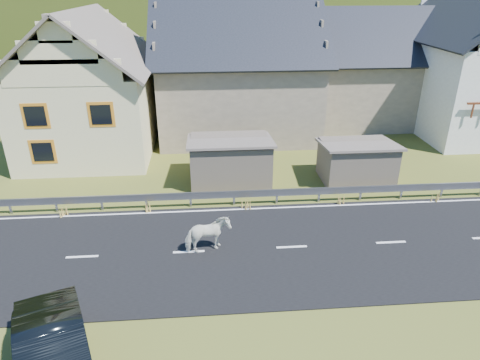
{
  "coord_description": "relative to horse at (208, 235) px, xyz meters",
  "views": [
    {
      "loc": [
        -3.16,
        -13.82,
        9.45
      ],
      "look_at": [
        -1.88,
        1.75,
        2.19
      ],
      "focal_mm": 32.0,
      "sensor_mm": 36.0,
      "label": 1
    }
  ],
  "objects": [
    {
      "name": "ground",
      "position": [
        3.26,
        -0.01,
        -0.75
      ],
      "size": [
        160.0,
        160.0,
        0.0
      ],
      "primitive_type": "plane",
      "color": "#464C18",
      "rests_on": "ground"
    },
    {
      "name": "road",
      "position": [
        3.26,
        -0.01,
        -0.73
      ],
      "size": [
        60.0,
        7.0,
        0.04
      ],
      "primitive_type": "cube",
      "color": "black",
      "rests_on": "ground"
    },
    {
      "name": "lane_markings",
      "position": [
        3.26,
        -0.01,
        -0.71
      ],
      "size": [
        60.0,
        6.6,
        0.01
      ],
      "primitive_type": "cube",
      "color": "silver",
      "rests_on": "road"
    },
    {
      "name": "guardrail",
      "position": [
        3.26,
        3.67,
        -0.19
      ],
      "size": [
        28.1,
        0.09,
        0.75
      ],
      "color": "#93969B",
      "rests_on": "ground"
    },
    {
      "name": "shed_left",
      "position": [
        1.26,
        6.49,
        0.35
      ],
      "size": [
        4.3,
        3.3,
        2.4
      ],
      "primitive_type": "cube",
      "color": "#6A5B4F",
      "rests_on": "ground"
    },
    {
      "name": "shed_right",
      "position": [
        7.76,
        5.99,
        0.25
      ],
      "size": [
        3.8,
        2.9,
        2.2
      ],
      "primitive_type": "cube",
      "color": "#6A5B4F",
      "rests_on": "ground"
    },
    {
      "name": "house_cream",
      "position": [
        -6.75,
        11.99,
        3.6
      ],
      "size": [
        7.8,
        9.8,
        8.3
      ],
      "color": "beige",
      "rests_on": "ground"
    },
    {
      "name": "house_stone_a",
      "position": [
        2.26,
        14.99,
        3.88
      ],
      "size": [
        10.8,
        9.8,
        8.9
      ],
      "color": "gray",
      "rests_on": "ground"
    },
    {
      "name": "house_stone_b",
      "position": [
        12.26,
        16.99,
        3.48
      ],
      "size": [
        9.8,
        8.8,
        8.1
      ],
      "color": "gray",
      "rests_on": "ground"
    },
    {
      "name": "house_white",
      "position": [
        18.26,
        13.99,
        4.31
      ],
      "size": [
        8.8,
        10.8,
        9.7
      ],
      "color": "white",
      "rests_on": "ground"
    },
    {
      "name": "mountain",
      "position": [
        8.26,
        179.99,
        -20.75
      ],
      "size": [
        440.0,
        280.0,
        260.0
      ],
      "primitive_type": "ellipsoid",
      "color": "#25330E",
      "rests_on": "ground"
    },
    {
      "name": "horse",
      "position": [
        0.0,
        0.0,
        0.0
      ],
      "size": [
        1.25,
        1.85,
        1.43
      ],
      "primitive_type": "imported",
      "rotation": [
        0.0,
        0.0,
        1.88
      ],
      "color": "white",
      "rests_on": "road"
    },
    {
      "name": "car",
      "position": [
        -3.93,
        -5.6,
        0.04
      ],
      "size": [
        3.37,
        5.1,
        1.59
      ],
      "primitive_type": "imported",
      "rotation": [
        0.0,
        0.0,
        0.39
      ],
      "color": "black",
      "rests_on": "ground"
    }
  ]
}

